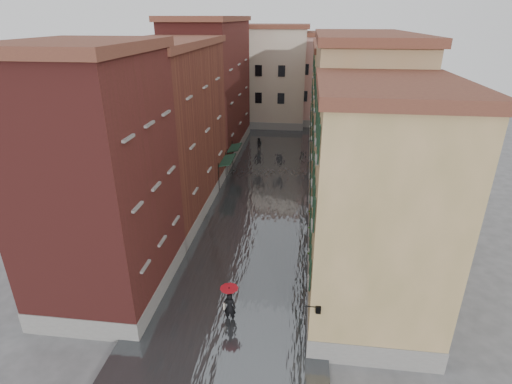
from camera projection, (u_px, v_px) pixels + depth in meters
The scene contains 16 objects.
ground at pixel (241, 276), 24.19m from camera, with size 120.00×120.00×0.00m, color #525254.
floodwater at pixel (264, 190), 35.95m from camera, with size 10.00×60.00×0.20m, color #44484B.
building_left_near at pixel (99, 185), 20.56m from camera, with size 6.00×8.00×13.00m, color maroon.
building_left_mid at pixel (169, 133), 30.64m from camera, with size 6.00×14.00×12.50m, color brown.
building_left_far at pixel (212, 90), 43.95m from camera, with size 6.00×16.00×14.00m, color maroon.
building_right_near at pixel (376, 213), 19.25m from camera, with size 6.00×8.00×11.50m, color olive.
building_right_mid at pixel (355, 136), 28.93m from camera, with size 6.00×14.00×13.00m, color #99805C.
building_right_far at pixel (340, 105), 42.85m from camera, with size 6.00×16.00×11.50m, color olive.
building_end_cream at pixel (262, 78), 56.40m from camera, with size 12.00×9.00×13.00m, color #BFB398.
building_end_pink at pixel (326, 80), 57.38m from camera, with size 10.00×9.00×12.00m, color tan.
awning_near at pixel (227, 161), 36.12m from camera, with size 1.09×3.25×2.80m.
awning_far at pixel (234, 148), 39.53m from camera, with size 1.09×2.72×2.80m.
wall_lantern at pixel (318, 309), 17.03m from camera, with size 0.71×0.22×0.35m.
window_planters at pixel (313, 227), 22.65m from camera, with size 0.59×5.71×0.84m.
pedestrian_main at pixel (229, 302), 20.18m from camera, with size 0.93×0.93×2.06m.
pedestrian_far at pixel (259, 144), 46.58m from camera, with size 0.74×0.58×1.53m, color black.
Camera 1 is at (3.41, -19.79, 14.46)m, focal length 28.00 mm.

